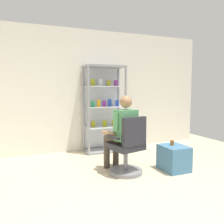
# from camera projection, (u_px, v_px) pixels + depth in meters

# --- Properties ---
(ground_plane) EXTENTS (7.20, 7.20, 0.00)m
(ground_plane) POSITION_uv_depth(u_px,v_px,m) (154.00, 213.00, 2.64)
(ground_plane) COLOR #C6B793
(back_wall) EXTENTS (6.00, 0.10, 2.70)m
(back_wall) POSITION_uv_depth(u_px,v_px,m) (83.00, 91.00, 5.27)
(back_wall) COLOR silver
(back_wall) RESTS_ON ground
(display_cabinet_main) EXTENTS (0.90, 0.45, 1.90)m
(display_cabinet_main) POSITION_uv_depth(u_px,v_px,m) (103.00, 108.00, 5.24)
(display_cabinet_main) COLOR gray
(display_cabinet_main) RESTS_ON ground
(office_chair) EXTENTS (0.62, 0.59, 0.96)m
(office_chair) POSITION_uv_depth(u_px,v_px,m) (128.00, 151.00, 3.81)
(office_chair) COLOR slate
(office_chair) RESTS_ON ground
(seated_shopkeeper) EXTENTS (0.55, 0.62, 1.29)m
(seated_shopkeeper) POSITION_uv_depth(u_px,v_px,m) (122.00, 130.00, 3.91)
(seated_shopkeeper) COLOR #3F382D
(seated_shopkeeper) RESTS_ON ground
(storage_crate) EXTENTS (0.41, 0.48, 0.43)m
(storage_crate) POSITION_uv_depth(u_px,v_px,m) (174.00, 158.00, 4.02)
(storage_crate) COLOR teal
(storage_crate) RESTS_ON ground
(tea_glass) EXTENTS (0.06, 0.06, 0.09)m
(tea_glass) POSITION_uv_depth(u_px,v_px,m) (172.00, 143.00, 4.04)
(tea_glass) COLOR brown
(tea_glass) RESTS_ON storage_crate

